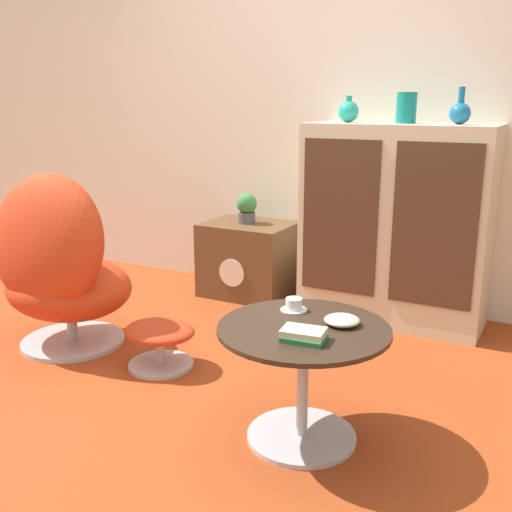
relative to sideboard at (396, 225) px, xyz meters
name	(u,v)px	position (x,y,z in m)	size (l,w,h in m)	color
ground_plane	(166,393)	(-0.64, -1.45, -0.59)	(12.00, 12.00, 0.00)	#9E3D19
wall_back	(317,101)	(-0.64, 0.27, 0.71)	(6.40, 0.06, 2.60)	silver
sideboard	(396,225)	(0.00, 0.00, 0.00)	(1.08, 0.48, 1.18)	beige
tv_console	(249,259)	(-1.00, 0.01, -0.34)	(0.59, 0.47, 0.50)	brown
egg_chair	(58,267)	(-1.45, -1.28, -0.14)	(0.73, 0.67, 0.98)	#B7B7BC
ottoman	(160,337)	(-0.83, -1.23, -0.43)	(0.37, 0.33, 0.24)	#B7B7BC
coffee_table	(303,366)	(0.07, -1.51, -0.28)	(0.66, 0.66, 0.48)	#B7B7BC
vase_leftmost	(348,111)	(-0.32, 0.00, 0.65)	(0.12, 0.12, 0.15)	teal
vase_inner_left	(406,108)	(0.02, 0.00, 0.68)	(0.11, 0.11, 0.17)	#147A75
vase_inner_right	(460,112)	(0.31, 0.00, 0.65)	(0.12, 0.12, 0.20)	#196699
potted_plant	(247,208)	(-1.02, 0.01, 0.02)	(0.14, 0.14, 0.20)	#4C4C51
teacup	(294,306)	(-0.04, -1.36, -0.09)	(0.11, 0.11, 0.05)	white
book_stack	(304,335)	(0.12, -1.63, -0.09)	(0.17, 0.13, 0.04)	#237038
bowl	(342,320)	(0.19, -1.42, -0.10)	(0.14, 0.14, 0.04)	beige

